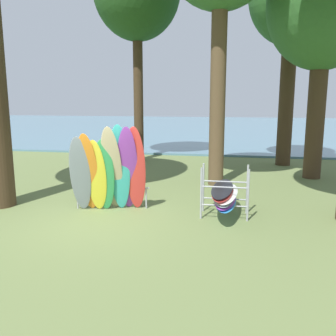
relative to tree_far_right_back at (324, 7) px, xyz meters
name	(u,v)px	position (x,y,z in m)	size (l,w,h in m)	color
ground_plane	(105,220)	(-5.81, -5.84, -5.87)	(80.00, 80.00, 0.00)	olive
lake_water	(203,127)	(-5.81, 22.31, -5.82)	(80.00, 36.00, 0.10)	slate
tree_far_right_back	(324,7)	(0.00, 0.00, 0.00)	(3.80, 3.80, 8.16)	#42301E
leaning_board_pile	(109,172)	(-5.93, -5.14, -4.83)	(1.94, 1.01, 2.25)	gray
board_storage_rack	(224,194)	(-3.02, -5.01, -5.32)	(1.15, 2.13, 1.25)	#9EA0A5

